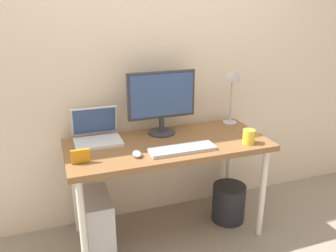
# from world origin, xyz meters

# --- Properties ---
(ground_plane) EXTENTS (6.00, 6.00, 0.00)m
(ground_plane) POSITION_xyz_m (0.00, 0.00, 0.00)
(ground_plane) COLOR gray
(back_wall) EXTENTS (4.40, 0.04, 2.60)m
(back_wall) POSITION_xyz_m (0.00, 0.37, 1.30)
(back_wall) COLOR beige
(back_wall) RESTS_ON ground_plane
(desk) EXTENTS (1.40, 0.62, 0.74)m
(desk) POSITION_xyz_m (0.00, 0.00, 0.67)
(desk) COLOR brown
(desk) RESTS_ON ground_plane
(monitor) EXTENTS (0.50, 0.20, 0.46)m
(monitor) POSITION_xyz_m (0.01, 0.18, 1.00)
(monitor) COLOR #333338
(monitor) RESTS_ON desk
(laptop) EXTENTS (0.32, 0.27, 0.23)m
(laptop) POSITION_xyz_m (-0.46, 0.20, 0.80)
(laptop) COLOR silver
(laptop) RESTS_ON desk
(desk_lamp) EXTENTS (0.11, 0.16, 0.47)m
(desk_lamp) POSITION_xyz_m (0.60, 0.18, 1.08)
(desk_lamp) COLOR #B2B2B7
(desk_lamp) RESTS_ON desk
(keyboard) EXTENTS (0.44, 0.14, 0.02)m
(keyboard) POSITION_xyz_m (0.04, -0.17, 0.75)
(keyboard) COLOR #B2B2B7
(keyboard) RESTS_ON desk
(mouse) EXTENTS (0.06, 0.09, 0.03)m
(mouse) POSITION_xyz_m (-0.26, -0.16, 0.76)
(mouse) COLOR #B2B2B7
(mouse) RESTS_ON desk
(coffee_mug) EXTENTS (0.12, 0.08, 0.10)m
(coffee_mug) POSITION_xyz_m (0.51, -0.20, 0.79)
(coffee_mug) COLOR yellow
(coffee_mug) RESTS_ON desk
(photo_frame) EXTENTS (0.11, 0.03, 0.09)m
(photo_frame) POSITION_xyz_m (-0.61, -0.14, 0.79)
(photo_frame) COLOR orange
(photo_frame) RESTS_ON desk
(computer_tower) EXTENTS (0.18, 0.36, 0.42)m
(computer_tower) POSITION_xyz_m (-0.52, -0.01, 0.21)
(computer_tower) COLOR #B2B2B7
(computer_tower) RESTS_ON ground_plane
(wastebasket) EXTENTS (0.26, 0.26, 0.30)m
(wastebasket) POSITION_xyz_m (0.51, -0.00, 0.15)
(wastebasket) COLOR #232328
(wastebasket) RESTS_ON ground_plane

